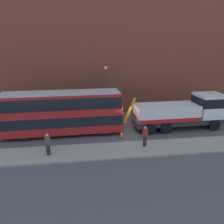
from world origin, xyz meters
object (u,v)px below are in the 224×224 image
object	(u,v)px
traffic_cone_near_bus	(122,135)
street_lamp	(106,87)
recovery_tow_truck	(183,111)
pedestrian_onlooker	(48,145)
pedestrian_bystander	(145,136)
double_decker_bus	(62,112)

from	to	relation	value
traffic_cone_near_bus	street_lamp	world-z (taller)	street_lamp
recovery_tow_truck	pedestrian_onlooker	size ratio (longest dim) A/B	5.95
recovery_tow_truck	pedestrian_bystander	distance (m)	6.35
recovery_tow_truck	pedestrian_bystander	bearing A→B (deg)	-143.84
double_decker_bus	street_lamp	world-z (taller)	street_lamp
double_decker_bus	pedestrian_bystander	distance (m)	7.93
pedestrian_bystander	traffic_cone_near_bus	bearing A→B (deg)	25.80
pedestrian_onlooker	pedestrian_bystander	world-z (taller)	same
recovery_tow_truck	pedestrian_onlooker	world-z (taller)	recovery_tow_truck
recovery_tow_truck	traffic_cone_near_bus	xyz separation A→B (m)	(-6.51, -1.73, -1.42)
pedestrian_onlooker	pedestrian_bystander	xyz separation A→B (m)	(7.64, 0.51, 0.00)
pedestrian_bystander	traffic_cone_near_bus	size ratio (longest dim) A/B	2.38
double_decker_bus	pedestrian_onlooker	size ratio (longest dim) A/B	6.49
recovery_tow_truck	street_lamp	bearing A→B (deg)	144.15
pedestrian_onlooker	pedestrian_bystander	bearing A→B (deg)	-28.18
recovery_tow_truck	traffic_cone_near_bus	distance (m)	6.88
double_decker_bus	street_lamp	size ratio (longest dim) A/B	1.90
pedestrian_bystander	pedestrian_onlooker	bearing A→B (deg)	84.07
pedestrian_onlooker	recovery_tow_truck	bearing A→B (deg)	-12.88
traffic_cone_near_bus	street_lamp	bearing A→B (deg)	96.04
recovery_tow_truck	double_decker_bus	distance (m)	11.81
pedestrian_bystander	traffic_cone_near_bus	xyz separation A→B (m)	(-1.53, 2.14, -0.64)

